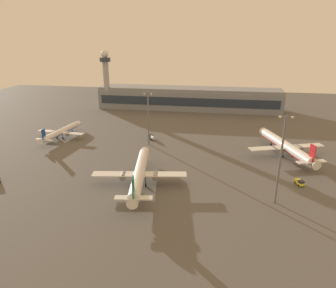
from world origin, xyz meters
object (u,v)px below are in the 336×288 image
Objects in this scene: fuel_truck at (151,137)px; apron_light_central at (148,116)px; airplane_near_gate at (61,132)px; maintenance_van at (300,182)px; apron_light_east at (281,156)px; airplane_far_stand at (286,146)px; control_tower at (106,76)px; airplane_terminal_side at (139,173)px.

fuel_truck is 0.23× the size of apron_light_central.
airplane_near_gate reaches higher than fuel_truck.
apron_light_east is at bearing 34.23° from maintenance_van.
airplane_far_stand is at bearing 3.00° from airplane_near_gate.
fuel_truck is at bearing -51.12° from maintenance_van.
apron_light_central is at bearing 157.25° from airplane_far_stand.
control_tower is at bearing 126.27° from airplane_far_stand.
airplane_near_gate is (-57.33, 46.95, -1.02)m from airplane_terminal_side.
control_tower is 0.95× the size of airplane_terminal_side.
control_tower reaches higher than apron_light_central.
apron_light_east is at bearing -15.54° from airplane_terminal_side.
airplane_terminal_side is at bearing -166.05° from airplane_far_stand.
control_tower is 87.96m from fuel_truck.
apron_light_east is 1.13× the size of apron_light_central.
airplane_terminal_side is 74.11m from airplane_near_gate.
maintenance_van is at bearing -110.17° from airplane_far_stand.
maintenance_van is (117.79, -111.90, -23.96)m from control_tower.
maintenance_van is 0.17× the size of apron_light_central.
maintenance_van is at bearing 52.58° from apron_light_east.
airplane_far_stand is at bearing 24.37° from airplane_terminal_side.
airplane_terminal_side reaches higher than maintenance_van.
airplane_terminal_side is 1.01× the size of airplane_far_stand.
control_tower is 144.77m from airplane_far_stand.
airplane_far_stand is at bearing 75.51° from apron_light_east.
control_tower reaches higher than fuel_truck.
airplane_far_stand is at bearing -45.81° from fuel_truck.
fuel_truck is 0.21× the size of apron_light_east.
airplane_near_gate is (-0.18, -74.11, -21.67)m from control_tower.
control_tower is at bearing 90.95° from fuel_truck.
apron_light_east is (-11.39, -14.89, 16.17)m from maintenance_van.
airplane_terminal_side reaches higher than airplane_near_gate.
fuel_truck is 82.77m from apron_light_east.
airplane_terminal_side is (57.15, -121.05, -20.64)m from control_tower.
fuel_truck is at bearing 150.15° from airplane_far_stand.
airplane_terminal_side is at bearing -81.55° from apron_light_central.
airplane_near_gate is 5.63× the size of fuel_truck.
control_tower reaches higher than apron_light_east.
fuel_truck is 1.40× the size of maintenance_van.
airplane_far_stand is (61.09, 40.10, 0.10)m from airplane_terminal_side.
control_tower is 77.21m from airplane_near_gate.
airplane_terminal_side is 51.22m from apron_light_east.
control_tower is at bearing 106.37° from airplane_terminal_side.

